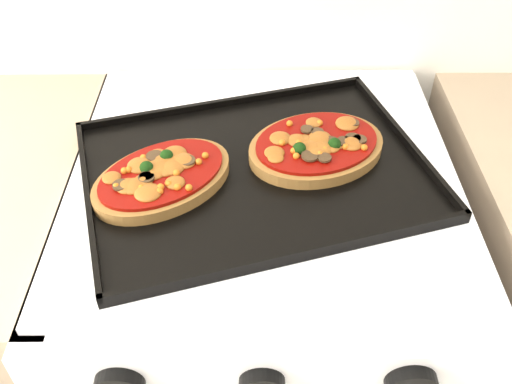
{
  "coord_description": "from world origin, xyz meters",
  "views": [
    {
      "loc": [
        -0.06,
        1.03,
        1.47
      ],
      "look_at": [
        -0.05,
        1.64,
        0.92
      ],
      "focal_mm": 40.0,
      "sensor_mm": 36.0,
      "label": 1
    }
  ],
  "objects_px": {
    "stove": "(261,337)",
    "pizza_left": "(162,176)",
    "baking_tray": "(256,169)",
    "pizza_right": "(316,145)"
  },
  "relations": [
    {
      "from": "stove",
      "to": "pizza_left",
      "type": "bearing_deg",
      "value": -162.43
    },
    {
      "from": "stove",
      "to": "pizza_left",
      "type": "xyz_separation_m",
      "value": [
        -0.15,
        -0.05,
        0.48
      ]
    },
    {
      "from": "baking_tray",
      "to": "pizza_left",
      "type": "bearing_deg",
      "value": 176.83
    },
    {
      "from": "baking_tray",
      "to": "pizza_right",
      "type": "bearing_deg",
      "value": 6.34
    },
    {
      "from": "pizza_left",
      "to": "pizza_right",
      "type": "xyz_separation_m",
      "value": [
        0.23,
        0.07,
        0.0
      ]
    },
    {
      "from": "baking_tray",
      "to": "pizza_left",
      "type": "distance_m",
      "value": 0.14
    },
    {
      "from": "baking_tray",
      "to": "pizza_right",
      "type": "height_order",
      "value": "pizza_right"
    },
    {
      "from": "baking_tray",
      "to": "pizza_right",
      "type": "xyz_separation_m",
      "value": [
        0.09,
        0.04,
        0.01
      ]
    },
    {
      "from": "pizza_right",
      "to": "pizza_left",
      "type": "bearing_deg",
      "value": -162.73
    },
    {
      "from": "baking_tray",
      "to": "pizza_right",
      "type": "distance_m",
      "value": 0.1
    }
  ]
}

